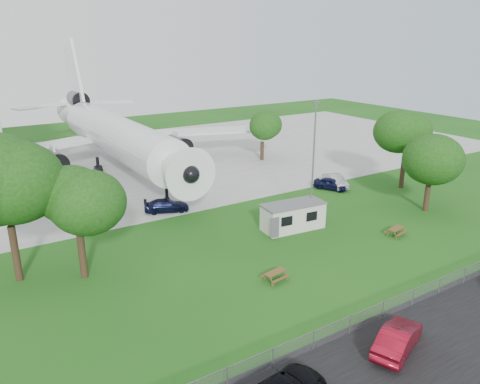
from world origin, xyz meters
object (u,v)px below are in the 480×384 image
picnic_west (275,281)px  picnic_east (395,235)px  car_centre_sedan (398,339)px  site_cabin (293,216)px  airliner (114,133)px

picnic_west → picnic_east: size_ratio=1.00×
car_centre_sedan → picnic_east: bearing=-72.0°
site_cabin → picnic_east: bearing=-42.3°
site_cabin → car_centre_sedan: bearing=-109.7°
site_cabin → picnic_east: site_cabin is taller
picnic_west → car_centre_sedan: size_ratio=0.37×
picnic_east → car_centre_sedan: (-13.62, -11.53, 0.80)m
airliner → picnic_west: bearing=-89.9°
picnic_west → picnic_east: 14.78m
site_cabin → picnic_west: site_cabin is taller
picnic_west → airliner: bearing=80.3°
airliner → picnic_east: size_ratio=26.52×
site_cabin → car_centre_sedan: 19.17m
picnic_west → car_centre_sedan: (1.13, -10.68, 0.80)m
airliner → site_cabin: (7.64, -30.03, -3.96)m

